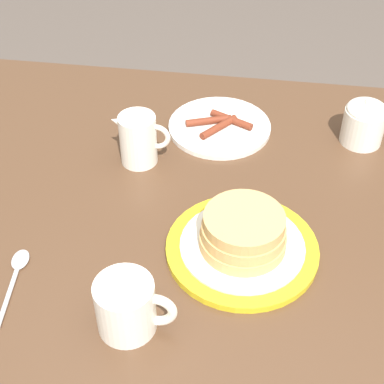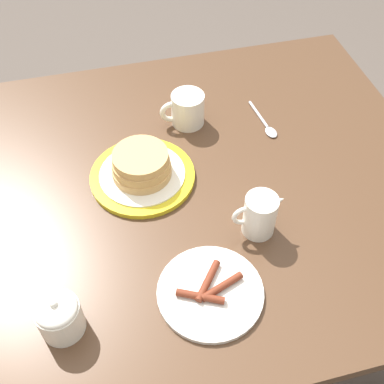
{
  "view_description": "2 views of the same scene",
  "coord_description": "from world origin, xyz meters",
  "views": [
    {
      "loc": [
        0.01,
        -0.66,
        1.39
      ],
      "look_at": [
        -0.09,
        0.05,
        0.75
      ],
      "focal_mm": 55.0,
      "sensor_mm": 36.0,
      "label": 1
    },
    {
      "loc": [
        0.07,
        0.69,
        1.52
      ],
      "look_at": [
        -0.09,
        0.05,
        0.75
      ],
      "focal_mm": 45.0,
      "sensor_mm": 36.0,
      "label": 2
    }
  ],
  "objects": [
    {
      "name": "ground_plane",
      "position": [
        0.0,
        0.0,
        0.0
      ],
      "size": [
        8.0,
        8.0,
        0.0
      ],
      "primitive_type": "plane",
      "color": "#51473F"
    },
    {
      "name": "dining_table",
      "position": [
        0.0,
        0.0,
        0.61
      ],
      "size": [
        1.33,
        0.95,
        0.72
      ],
      "color": "#4C3321",
      "rests_on": "ground_plane"
    },
    {
      "name": "pancake_plate",
      "position": [
        -0.0,
        -0.04,
        0.75
      ],
      "size": [
        0.23,
        0.23,
        0.08
      ],
      "color": "gold",
      "rests_on": "dining_table"
    },
    {
      "name": "side_plate_bacon",
      "position": [
        -0.07,
        0.28,
        0.73
      ],
      "size": [
        0.2,
        0.2,
        0.02
      ],
      "color": "silver",
      "rests_on": "dining_table"
    },
    {
      "name": "coffee_mug",
      "position": [
        -0.14,
        -0.2,
        0.76
      ],
      "size": [
        0.11,
        0.08,
        0.08
      ],
      "color": "silver",
      "rests_on": "dining_table"
    },
    {
      "name": "creamer_pitcher",
      "position": [
        -0.2,
        0.16,
        0.77
      ],
      "size": [
        0.11,
        0.07,
        0.1
      ],
      "color": "silver",
      "rests_on": "dining_table"
    },
    {
      "name": "sugar_bowl",
      "position": [
        0.2,
        0.28,
        0.76
      ],
      "size": [
        0.08,
        0.08,
        0.09
      ],
      "color": "silver",
      "rests_on": "dining_table"
    },
    {
      "name": "spoon",
      "position": [
        -0.33,
        -0.13,
        0.72
      ],
      "size": [
        0.03,
        0.14,
        0.01
      ],
      "color": "silver",
      "rests_on": "dining_table"
    }
  ]
}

